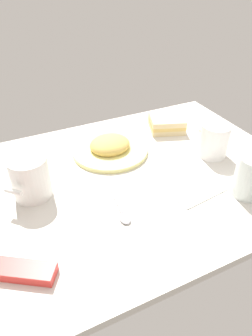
{
  "coord_description": "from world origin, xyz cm",
  "views": [
    {
      "loc": [
        26.91,
        55.67,
        49.46
      ],
      "look_at": [
        0.0,
        0.0,
        5.0
      ],
      "focal_mm": 32.53,
      "sensor_mm": 36.0,
      "label": 1
    }
  ],
  "objects_px": {
    "snack_bar": "(18,270)",
    "spoon": "(122,212)",
    "coffee_mug_milky": "(214,140)",
    "glass_of_milk": "(250,178)",
    "sandwich_main": "(167,123)",
    "coffee_mug_black": "(30,177)",
    "paper_napkin": "(189,183)",
    "plate_of_food": "(110,147)"
  },
  "relations": [
    {
      "from": "sandwich_main",
      "to": "paper_napkin",
      "type": "bearing_deg",
      "value": 69.53
    },
    {
      "from": "coffee_mug_milky",
      "to": "sandwich_main",
      "type": "xyz_separation_m",
      "value": [
        0.04,
        -0.19,
        -0.03
      ]
    },
    {
      "from": "coffee_mug_milky",
      "to": "snack_bar",
      "type": "relative_size",
      "value": 0.74
    },
    {
      "from": "plate_of_food",
      "to": "glass_of_milk",
      "type": "distance_m",
      "value": 0.38
    },
    {
      "from": "sandwich_main",
      "to": "snack_bar",
      "type": "height_order",
      "value": "sandwich_main"
    },
    {
      "from": "glass_of_milk",
      "to": "spoon",
      "type": "height_order",
      "value": "glass_of_milk"
    },
    {
      "from": "snack_bar",
      "to": "plate_of_food",
      "type": "bearing_deg",
      "value": -102.45
    },
    {
      "from": "coffee_mug_milky",
      "to": "spoon",
      "type": "bearing_deg",
      "value": 17.22
    },
    {
      "from": "spoon",
      "to": "snack_bar",
      "type": "height_order",
      "value": "snack_bar"
    },
    {
      "from": "glass_of_milk",
      "to": "snack_bar",
      "type": "xyz_separation_m",
      "value": [
        0.53,
        -0.01,
        -0.03
      ]
    },
    {
      "from": "glass_of_milk",
      "to": "snack_bar",
      "type": "height_order",
      "value": "glass_of_milk"
    },
    {
      "from": "sandwich_main",
      "to": "paper_napkin",
      "type": "height_order",
      "value": "sandwich_main"
    },
    {
      "from": "coffee_mug_black",
      "to": "sandwich_main",
      "type": "bearing_deg",
      "value": -162.9
    },
    {
      "from": "snack_bar",
      "to": "spoon",
      "type": "bearing_deg",
      "value": -132.15
    },
    {
      "from": "coffee_mug_black",
      "to": "snack_bar",
      "type": "xyz_separation_m",
      "value": [
        0.07,
        0.21,
        -0.04
      ]
    },
    {
      "from": "coffee_mug_black",
      "to": "snack_bar",
      "type": "bearing_deg",
      "value": 71.16
    },
    {
      "from": "glass_of_milk",
      "to": "paper_napkin",
      "type": "relative_size",
      "value": 0.75
    },
    {
      "from": "glass_of_milk",
      "to": "paper_napkin",
      "type": "xyz_separation_m",
      "value": [
        0.1,
        -0.09,
        -0.04
      ]
    },
    {
      "from": "spoon",
      "to": "snack_bar",
      "type": "distance_m",
      "value": 0.24
    },
    {
      "from": "snack_bar",
      "to": "paper_napkin",
      "type": "relative_size",
      "value": 0.99
    },
    {
      "from": "plate_of_food",
      "to": "coffee_mug_milky",
      "type": "xyz_separation_m",
      "value": [
        -0.25,
        0.14,
        0.03
      ]
    },
    {
      "from": "coffee_mug_milky",
      "to": "sandwich_main",
      "type": "bearing_deg",
      "value": -79.28
    },
    {
      "from": "plate_of_food",
      "to": "snack_bar",
      "type": "xyz_separation_m",
      "value": [
        0.31,
        0.3,
        -0.0
      ]
    },
    {
      "from": "plate_of_food",
      "to": "glass_of_milk",
      "type": "bearing_deg",
      "value": 125.46
    },
    {
      "from": "coffee_mug_milky",
      "to": "paper_napkin",
      "type": "bearing_deg",
      "value": 31.41
    },
    {
      "from": "plate_of_food",
      "to": "glass_of_milk",
      "type": "xyz_separation_m",
      "value": [
        -0.22,
        0.31,
        0.03
      ]
    },
    {
      "from": "sandwich_main",
      "to": "paper_napkin",
      "type": "xyz_separation_m",
      "value": [
        0.1,
        0.27,
        -0.02
      ]
    },
    {
      "from": "sandwich_main",
      "to": "snack_bar",
      "type": "relative_size",
      "value": 0.98
    },
    {
      "from": "coffee_mug_black",
      "to": "spoon",
      "type": "height_order",
      "value": "coffee_mug_black"
    },
    {
      "from": "plate_of_food",
      "to": "paper_napkin",
      "type": "distance_m",
      "value": 0.25
    },
    {
      "from": "coffee_mug_milky",
      "to": "snack_bar",
      "type": "bearing_deg",
      "value": 16.2
    },
    {
      "from": "sandwich_main",
      "to": "glass_of_milk",
      "type": "relative_size",
      "value": 1.29
    },
    {
      "from": "coffee_mug_black",
      "to": "spoon",
      "type": "bearing_deg",
      "value": 137.84
    },
    {
      "from": "glass_of_milk",
      "to": "coffee_mug_black",
      "type": "bearing_deg",
      "value": -25.09
    },
    {
      "from": "coffee_mug_milky",
      "to": "spoon",
      "type": "xyz_separation_m",
      "value": [
        0.33,
        0.1,
        -0.04
      ]
    },
    {
      "from": "snack_bar",
      "to": "sandwich_main",
      "type": "bearing_deg",
      "value": -113.43
    },
    {
      "from": "paper_napkin",
      "to": "coffee_mug_black",
      "type": "bearing_deg",
      "value": -19.59
    },
    {
      "from": "plate_of_food",
      "to": "coffee_mug_milky",
      "type": "distance_m",
      "value": 0.29
    },
    {
      "from": "coffee_mug_milky",
      "to": "sandwich_main",
      "type": "height_order",
      "value": "coffee_mug_milky"
    },
    {
      "from": "coffee_mug_black",
      "to": "glass_of_milk",
      "type": "relative_size",
      "value": 1.03
    },
    {
      "from": "sandwich_main",
      "to": "paper_napkin",
      "type": "relative_size",
      "value": 0.97
    },
    {
      "from": "coffee_mug_milky",
      "to": "glass_of_milk",
      "type": "height_order",
      "value": "glass_of_milk"
    }
  ]
}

